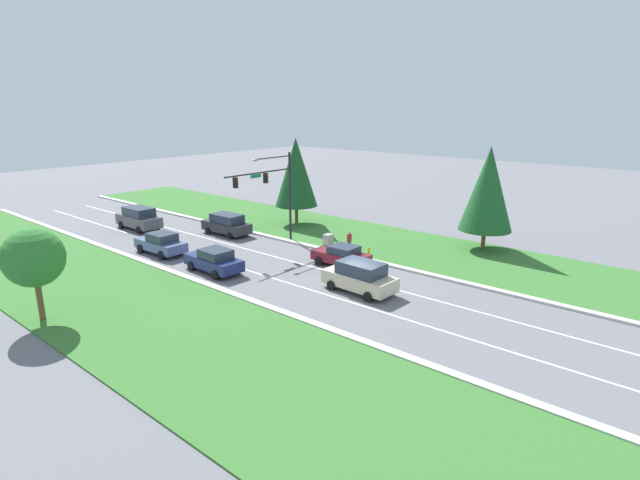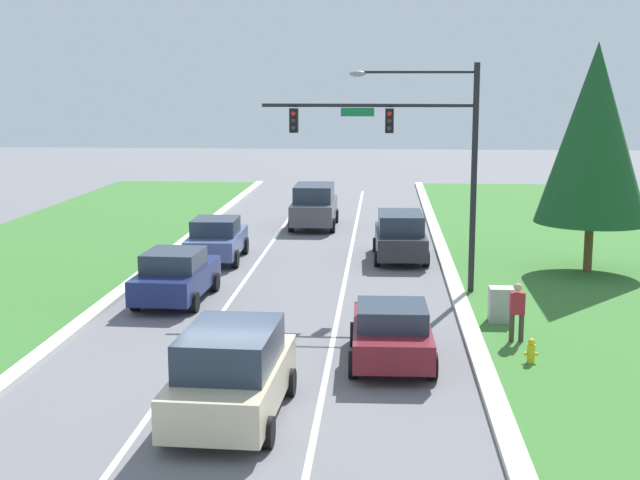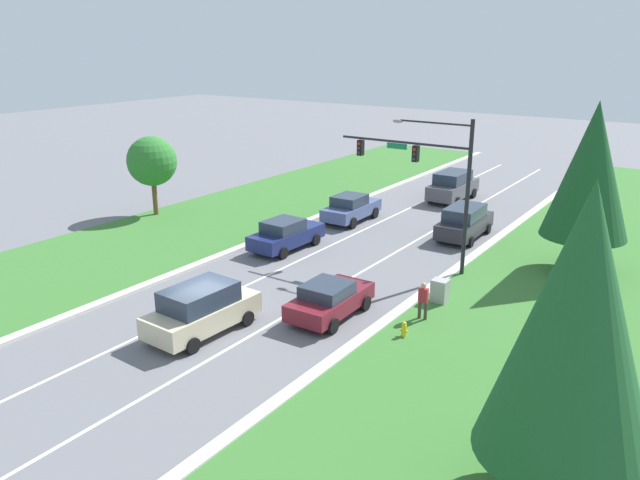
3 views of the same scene
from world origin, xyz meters
name	(u,v)px [view 3 (image 3 of 3)]	position (x,y,z in m)	size (l,w,h in m)	color
ground_plane	(208,329)	(0.00, 0.00, 0.00)	(160.00, 160.00, 0.00)	slate
curb_strip_right	(324,367)	(5.65, 0.00, 0.07)	(0.50, 90.00, 0.15)	beige
curb_strip_left	(117,296)	(-5.65, 0.00, 0.07)	(0.50, 90.00, 0.15)	beige
grass_verge_right	(465,416)	(10.90, 0.00, 0.04)	(10.00, 90.00, 0.08)	#38702D
grass_verge_left	(49,274)	(-10.90, 0.00, 0.04)	(10.00, 90.00, 0.08)	#38702D
lane_stripe_inner_left	(177,318)	(-1.80, 0.00, 0.00)	(0.14, 81.00, 0.01)	white
lane_stripe_inner_right	(242,341)	(1.80, 0.00, 0.00)	(0.14, 81.00, 0.01)	white
traffic_signal_mast	(429,169)	(4.09, 11.51, 5.10)	(7.11, 0.41, 7.66)	black
champagne_suv	(202,309)	(0.01, -0.32, 1.00)	(2.38, 4.85, 1.98)	beige
slate_blue_sedan	(351,208)	(-3.47, 16.59, 0.88)	(2.18, 4.67, 1.74)	#475684
burgundy_sedan	(330,299)	(3.38, 3.76, 0.79)	(2.19, 4.32, 1.55)	maroon
graphite_suv	(453,186)	(-0.24, 25.31, 1.09)	(2.23, 5.08, 2.13)	#4C4C51
navy_sedan	(286,234)	(-3.54, 9.81, 0.85)	(2.24, 4.73, 1.71)	navy
charcoal_suv	(464,222)	(3.84, 17.38, 0.97)	(2.23, 4.87, 1.91)	#28282D
utility_cabinet	(440,291)	(6.62, 7.69, 0.55)	(0.70, 0.60, 1.10)	#9E9E99
pedestrian	(423,300)	(6.78, 5.62, 0.94)	(0.40, 0.25, 1.69)	#42382D
fire_hydrant	(404,330)	(6.87, 3.76, 0.34)	(0.34, 0.20, 0.70)	gold
conifer_near_right_tree	(577,325)	(14.19, -2.49, 5.04)	(4.20, 4.20, 8.41)	brown
oak_near_left_tree	(152,161)	(-14.87, 10.48, 3.62)	(3.21, 3.21, 5.24)	brown
conifer_far_right_tree	(591,170)	(10.77, 15.12, 5.20)	(4.10, 4.10, 8.49)	brown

